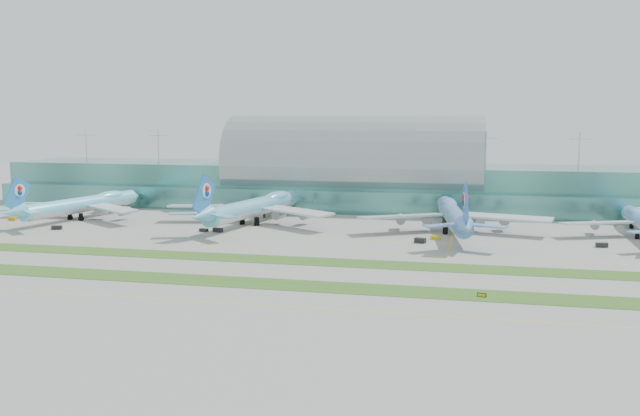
% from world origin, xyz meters
% --- Properties ---
extents(ground, '(700.00, 700.00, 0.00)m').
position_xyz_m(ground, '(0.00, 0.00, 0.00)').
color(ground, gray).
rests_on(ground, ground).
extents(terminal, '(340.00, 69.10, 36.00)m').
position_xyz_m(terminal, '(0.01, 128.79, 14.23)').
color(terminal, '#3D7A75').
rests_on(terminal, ground).
extents(grass_strip_near, '(420.00, 12.00, 0.08)m').
position_xyz_m(grass_strip_near, '(0.00, -28.00, 0.04)').
color(grass_strip_near, '#2D591E').
rests_on(grass_strip_near, ground).
extents(grass_strip_far, '(420.00, 12.00, 0.08)m').
position_xyz_m(grass_strip_far, '(0.00, 2.00, 0.04)').
color(grass_strip_far, '#2D591E').
rests_on(grass_strip_far, ground).
extents(taxiline_a, '(420.00, 0.35, 0.01)m').
position_xyz_m(taxiline_a, '(0.00, -48.00, 0.01)').
color(taxiline_a, yellow).
rests_on(taxiline_a, ground).
extents(taxiline_b, '(420.00, 0.35, 0.01)m').
position_xyz_m(taxiline_b, '(0.00, -14.00, 0.01)').
color(taxiline_b, yellow).
rests_on(taxiline_b, ground).
extents(taxiline_c, '(420.00, 0.35, 0.01)m').
position_xyz_m(taxiline_c, '(0.00, 18.00, 0.01)').
color(taxiline_c, yellow).
rests_on(taxiline_c, ground).
extents(taxiline_d, '(420.00, 0.35, 0.01)m').
position_xyz_m(taxiline_d, '(0.00, 40.00, 0.01)').
color(taxiline_d, yellow).
rests_on(taxiline_d, ground).
extents(airliner_a, '(65.22, 75.11, 20.86)m').
position_xyz_m(airliner_a, '(-104.66, 65.87, 6.43)').
color(airliner_a, '#6ED4F2').
rests_on(airliner_a, ground).
extents(airliner_b, '(72.45, 83.26, 23.05)m').
position_xyz_m(airliner_b, '(-29.99, 69.67, 7.11)').
color(airliner_b, '#5FB3D1').
rests_on(airliner_b, ground).
extents(airliner_c, '(70.74, 80.96, 22.31)m').
position_xyz_m(airliner_c, '(48.46, 65.45, 6.88)').
color(airliner_c, '#5F90D1').
rests_on(airliner_c, ground).
extents(gse_a, '(3.48, 1.81, 1.38)m').
position_xyz_m(gse_a, '(-130.46, 55.07, 0.69)').
color(gse_a, '#CA920B').
rests_on(gse_a, ground).
extents(gse_b, '(4.17, 2.83, 1.50)m').
position_xyz_m(gse_b, '(-99.14, 38.25, 0.75)').
color(gse_b, black).
rests_on(gse_b, ground).
extents(gse_c, '(3.54, 2.50, 1.20)m').
position_xyz_m(gse_c, '(-42.60, 45.95, 0.60)').
color(gse_c, black).
rests_on(gse_c, ground).
extents(gse_d, '(3.94, 2.71, 1.57)m').
position_xyz_m(gse_d, '(-37.14, 46.23, 0.78)').
color(gse_d, black).
rests_on(gse_d, ground).
extents(gse_e, '(3.56, 1.98, 1.28)m').
position_xyz_m(gse_e, '(43.12, 48.10, 0.64)').
color(gse_e, gold).
rests_on(gse_e, ground).
extents(gse_f, '(4.17, 3.11, 1.73)m').
position_xyz_m(gse_f, '(38.46, 40.24, 0.87)').
color(gse_f, black).
rests_on(gse_f, ground).
extents(gse_g, '(3.96, 2.21, 1.53)m').
position_xyz_m(gse_g, '(97.74, 45.36, 0.76)').
color(gse_g, black).
rests_on(gse_g, ground).
extents(taxiway_sign_east, '(2.26, 0.96, 0.98)m').
position_xyz_m(taxiway_sign_east, '(59.02, -29.29, 0.48)').
color(taxiway_sign_east, black).
rests_on(taxiway_sign_east, ground).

